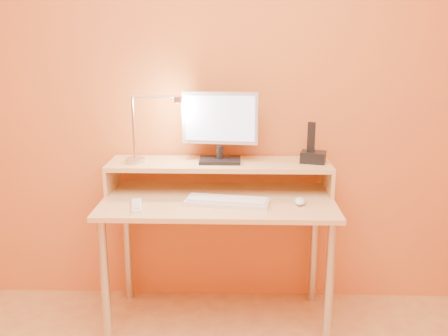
{
  "coord_description": "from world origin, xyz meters",
  "views": [
    {
      "loc": [
        0.1,
        -1.26,
        1.53
      ],
      "look_at": [
        0.03,
        1.13,
        0.9
      ],
      "focal_mm": 39.67,
      "sensor_mm": 36.0,
      "label": 1
    }
  ],
  "objects_px": {
    "monitor_panel": "(220,118)",
    "phone_dock": "(313,157)",
    "lamp_base": "(135,160)",
    "mouse": "(300,201)",
    "keyboard": "(227,202)",
    "remote_control": "(137,206)"
  },
  "relations": [
    {
      "from": "keyboard",
      "to": "mouse",
      "type": "bearing_deg",
      "value": 10.93
    },
    {
      "from": "mouse",
      "to": "lamp_base",
      "type": "bearing_deg",
      "value": 174.9
    },
    {
      "from": "phone_dock",
      "to": "mouse",
      "type": "xyz_separation_m",
      "value": [
        -0.09,
        -0.23,
        -0.17
      ]
    },
    {
      "from": "mouse",
      "to": "keyboard",
      "type": "bearing_deg",
      "value": -170.55
    },
    {
      "from": "phone_dock",
      "to": "remote_control",
      "type": "bearing_deg",
      "value": -146.65
    },
    {
      "from": "lamp_base",
      "to": "mouse",
      "type": "xyz_separation_m",
      "value": [
        0.87,
        -0.2,
        -0.16
      ]
    },
    {
      "from": "lamp_base",
      "to": "remote_control",
      "type": "height_order",
      "value": "lamp_base"
    },
    {
      "from": "lamp_base",
      "to": "phone_dock",
      "type": "height_order",
      "value": "phone_dock"
    },
    {
      "from": "monitor_panel",
      "to": "lamp_base",
      "type": "distance_m",
      "value": 0.51
    },
    {
      "from": "keyboard",
      "to": "lamp_base",
      "type": "bearing_deg",
      "value": 166.57
    },
    {
      "from": "lamp_base",
      "to": "keyboard",
      "type": "relative_size",
      "value": 0.24
    },
    {
      "from": "monitor_panel",
      "to": "phone_dock",
      "type": "height_order",
      "value": "monitor_panel"
    },
    {
      "from": "phone_dock",
      "to": "remote_control",
      "type": "height_order",
      "value": "phone_dock"
    },
    {
      "from": "monitor_panel",
      "to": "phone_dock",
      "type": "bearing_deg",
      "value": 4.9
    },
    {
      "from": "mouse",
      "to": "remote_control",
      "type": "relative_size",
      "value": 0.55
    },
    {
      "from": "mouse",
      "to": "remote_control",
      "type": "xyz_separation_m",
      "value": [
        -0.81,
        -0.08,
        -0.01
      ]
    },
    {
      "from": "mouse",
      "to": "remote_control",
      "type": "height_order",
      "value": "mouse"
    },
    {
      "from": "monitor_panel",
      "to": "mouse",
      "type": "height_order",
      "value": "monitor_panel"
    },
    {
      "from": "monitor_panel",
      "to": "remote_control",
      "type": "xyz_separation_m",
      "value": [
        -0.4,
        -0.31,
        -0.39
      ]
    },
    {
      "from": "monitor_panel",
      "to": "mouse",
      "type": "xyz_separation_m",
      "value": [
        0.41,
        -0.24,
        -0.38
      ]
    },
    {
      "from": "keyboard",
      "to": "remote_control",
      "type": "bearing_deg",
      "value": -162.61
    },
    {
      "from": "keyboard",
      "to": "phone_dock",
      "type": "bearing_deg",
      "value": 36.57
    }
  ]
}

